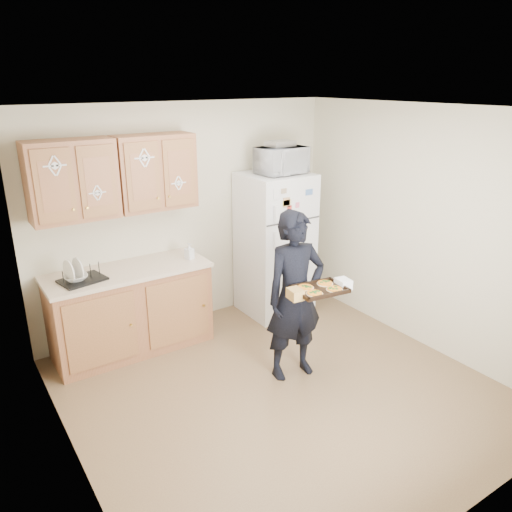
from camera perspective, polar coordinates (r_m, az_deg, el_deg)
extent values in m
plane|color=brown|center=(4.79, 2.80, -15.00)|extent=(3.60, 3.60, 0.00)
plane|color=white|center=(3.95, 3.42, 16.41)|extent=(3.60, 3.60, 0.00)
cube|color=beige|center=(5.68, -7.83, 4.46)|extent=(3.60, 0.04, 2.50)
cube|color=beige|center=(3.10, 23.69, -10.54)|extent=(3.60, 0.04, 2.50)
cube|color=beige|center=(3.52, -21.34, -6.48)|extent=(0.04, 3.60, 2.50)
cube|color=beige|center=(5.43, 18.55, 2.89)|extent=(0.04, 3.60, 2.50)
cube|color=white|center=(5.96, 2.16, 1.33)|extent=(0.75, 0.70, 1.70)
cube|color=brown|center=(5.38, -14.08, -6.17)|extent=(1.60, 0.60, 0.86)
cube|color=beige|center=(5.21, -14.48, -1.70)|extent=(1.64, 0.64, 0.04)
cube|color=brown|center=(4.97, -20.31, 8.07)|extent=(0.80, 0.33, 0.75)
cube|color=brown|center=(5.22, -11.50, 9.39)|extent=(0.80, 0.33, 0.75)
cube|color=gold|center=(6.67, 4.48, -2.99)|extent=(0.20, 0.07, 0.32)
imported|color=black|center=(4.65, 4.48, -4.60)|extent=(0.64, 0.46, 1.63)
cube|color=black|center=(4.40, 7.31, -3.86)|extent=(0.47, 0.37, 0.04)
cylinder|color=gold|center=(4.28, 6.71, -4.25)|extent=(0.15, 0.15, 0.02)
cylinder|color=gold|center=(4.39, 8.95, -3.75)|extent=(0.15, 0.15, 0.02)
cylinder|color=gold|center=(4.40, 5.68, -3.57)|extent=(0.15, 0.15, 0.02)
cylinder|color=gold|center=(4.50, 7.89, -3.10)|extent=(0.15, 0.15, 0.02)
imported|color=white|center=(5.70, 2.92, 10.85)|extent=(0.57, 0.42, 0.30)
cube|color=#B5B4BC|center=(5.70, 2.79, 12.71)|extent=(0.32, 0.23, 0.06)
cube|color=black|center=(5.01, -19.31, -1.85)|extent=(0.45, 0.37, 0.16)
imported|color=silver|center=(5.01, -19.91, -2.33)|extent=(0.24, 0.24, 0.05)
imported|color=white|center=(5.35, -7.64, 0.55)|extent=(0.10, 0.10, 0.17)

